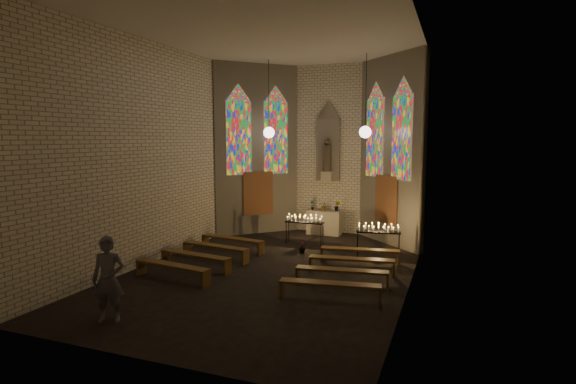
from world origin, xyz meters
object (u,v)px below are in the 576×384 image
object	(u,v)px
altar	(324,222)
aisle_flower_pot	(302,247)
votive_stand_left	(305,220)
visitor	(108,279)
votive_stand_right	(378,230)

from	to	relation	value
altar	aisle_flower_pot	bearing A→B (deg)	-87.77
votive_stand_left	visitor	size ratio (longest dim) A/B	0.77
aisle_flower_pot	votive_stand_right	size ratio (longest dim) A/B	0.27
votive_stand_left	votive_stand_right	world-z (taller)	votive_stand_right
votive_stand_left	votive_stand_right	size ratio (longest dim) A/B	0.97
aisle_flower_pot	visitor	distance (m)	7.40
visitor	votive_stand_left	bearing A→B (deg)	55.87
altar	votive_stand_right	size ratio (longest dim) A/B	0.93
votive_stand_left	visitor	bearing A→B (deg)	-101.50
altar	aisle_flower_pot	xyz separation A→B (m)	(0.12, -3.21, -0.30)
votive_stand_right	visitor	distance (m)	8.79
aisle_flower_pot	votive_stand_right	world-z (taller)	votive_stand_right
aisle_flower_pot	altar	bearing A→B (deg)	92.23
votive_stand_left	aisle_flower_pot	bearing A→B (deg)	-75.24
altar	visitor	distance (m)	10.47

